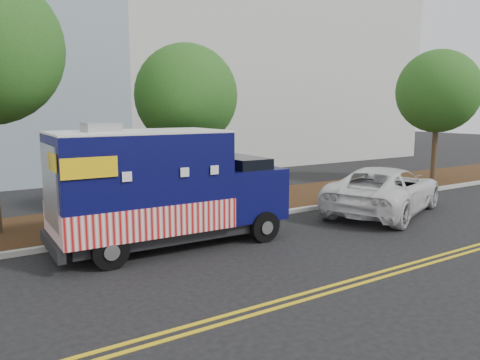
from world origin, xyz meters
TOP-DOWN VIEW (x-y plane):
  - ground at (0.00, 0.00)m, footprint 120.00×120.00m
  - curb at (0.00, 1.40)m, footprint 120.00×0.18m
  - mulch_strip at (0.00, 3.50)m, footprint 120.00×4.00m
  - centerline_near at (0.00, -4.45)m, footprint 120.00×0.10m
  - centerline_far at (0.00, -4.70)m, footprint 120.00×0.10m
  - tree_b at (0.73, 3.28)m, footprint 3.50×3.50m
  - tree_d at (14.25, 2.90)m, footprint 4.02×4.02m
  - sign_post at (-4.09, 2.03)m, footprint 0.06×0.06m
  - food_truck at (-1.66, 0.16)m, footprint 6.45×2.59m
  - white_car at (6.73, -0.32)m, footprint 6.56×4.78m

SIDE VIEW (x-z plane):
  - ground at x=0.00m, z-range 0.00..0.00m
  - centerline_near at x=0.00m, z-range 0.00..0.01m
  - centerline_far at x=0.00m, z-range 0.00..0.01m
  - curb at x=0.00m, z-range 0.00..0.15m
  - mulch_strip at x=0.00m, z-range 0.00..0.15m
  - white_car at x=6.73m, z-range 0.00..1.66m
  - sign_post at x=-4.09m, z-range 0.00..2.40m
  - food_truck at x=-1.66m, z-range -0.16..3.20m
  - tree_b at x=0.73m, z-range 1.18..7.07m
  - tree_d at x=14.25m, z-range 1.25..7.80m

